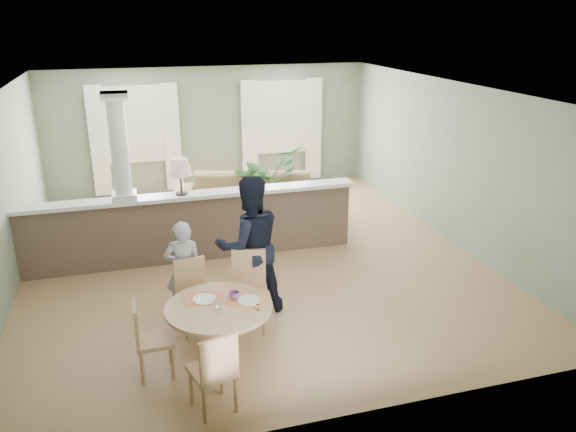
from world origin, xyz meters
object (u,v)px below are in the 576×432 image
object	(u,v)px
chair_far_man	(249,286)
chair_near	(215,369)
chair_side	(148,336)
chair_far_boy	(193,292)
houseplant	(266,184)
dining_table	(220,317)
child_person	(184,270)
man_person	(250,245)
sofa	(252,199)

from	to	relation	value
chair_far_man	chair_near	world-z (taller)	chair_far_man
chair_side	chair_far_boy	bearing A→B (deg)	-35.16
houseplant	chair_side	distance (m)	5.10
chair_far_boy	chair_near	distance (m)	1.67
houseplant	dining_table	bearing A→B (deg)	-110.42
chair_near	child_person	bearing A→B (deg)	-102.78
dining_table	chair_far_man	xyz separation A→B (m)	(0.49, 0.69, -0.02)
dining_table	man_person	world-z (taller)	man_person
chair_near	child_person	distance (m)	1.99
chair_far_man	dining_table	bearing A→B (deg)	-113.19
dining_table	chair_far_man	bearing A→B (deg)	54.76
dining_table	chair_side	distance (m)	0.79
houseplant	chair_far_boy	xyz separation A→B (m)	(-1.85, -3.61, -0.21)
chair_near	child_person	size ratio (longest dim) A/B	0.69
chair_far_man	chair_near	distance (m)	1.68
chair_far_boy	man_person	size ratio (longest dim) A/B	0.49
sofa	chair_far_boy	distance (m)	3.92
houseplant	child_person	xyz separation A→B (m)	(-1.91, -3.30, -0.04)
sofa	chair_side	size ratio (longest dim) A/B	3.35
chair_far_man	man_person	world-z (taller)	man_person
chair_far_man	man_person	size ratio (longest dim) A/B	0.53
chair_far_man	chair_side	size ratio (longest dim) A/B	1.12
chair_near	man_person	bearing A→B (deg)	-126.84
sofa	houseplant	world-z (taller)	houseplant
sofa	dining_table	world-z (taller)	sofa
dining_table	child_person	world-z (taller)	child_person
chair_far_boy	child_person	xyz separation A→B (m)	(-0.07, 0.31, 0.16)
chair_side	child_person	xyz separation A→B (m)	(0.52, 1.17, 0.18)
man_person	dining_table	bearing A→B (deg)	56.71
sofa	chair_side	distance (m)	4.95
man_person	child_person	bearing A→B (deg)	-8.30
sofa	chair_near	distance (m)	5.50
dining_table	chair_far_boy	bearing A→B (deg)	103.30
chair_far_man	chair_side	bearing A→B (deg)	-138.41
chair_near	man_person	distance (m)	2.13
chair_side	child_person	world-z (taller)	child_person
man_person	chair_side	bearing A→B (deg)	34.30
chair_side	houseplant	bearing A→B (deg)	-29.07
sofa	houseplant	size ratio (longest dim) A/B	2.09
dining_table	houseplant	bearing A→B (deg)	69.58
chair_far_boy	chair_near	world-z (taller)	chair_near
chair_side	man_person	distance (m)	1.82
chair_side	sofa	bearing A→B (deg)	-26.19
dining_table	chair_side	bearing A→B (deg)	-177.60
sofa	dining_table	size ratio (longest dim) A/B	2.49
chair_far_boy	chair_near	xyz separation A→B (m)	(-0.00, -1.67, 0.00)
sofa	chair_far_man	xyz separation A→B (m)	(-0.87, -3.73, 0.12)
chair_side	man_person	bearing A→B (deg)	-51.48
sofa	chair_side	xyz separation A→B (m)	(-2.15, -4.45, 0.05)
dining_table	chair_far_man	world-z (taller)	chair_far_man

